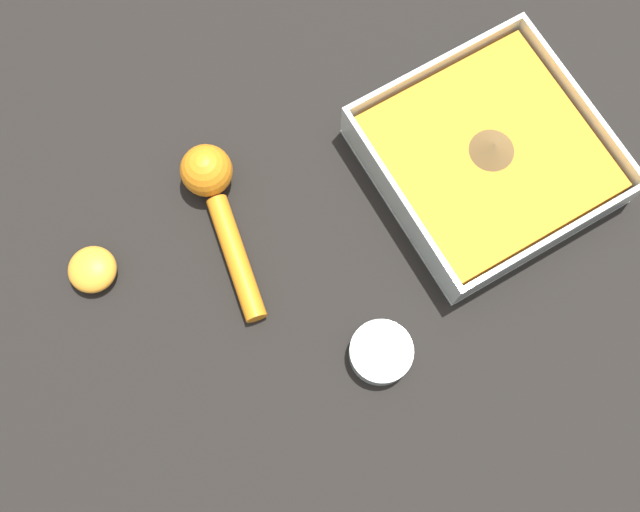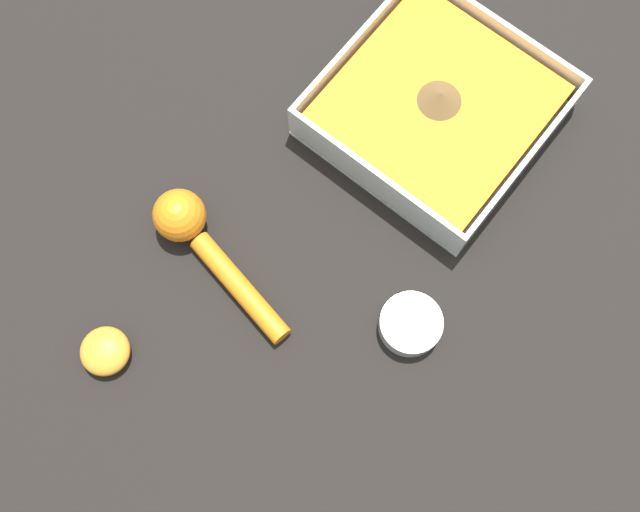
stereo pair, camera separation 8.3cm
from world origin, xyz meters
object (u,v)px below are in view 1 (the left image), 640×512
lemon_half (92,270)px  lemon_squeezer (215,196)px  spice_bowl (381,353)px  square_dish (487,158)px

lemon_half → lemon_squeezer: bearing=91.9°
spice_bowl → square_dish: bearing=120.4°
square_dish → lemon_half: size_ratio=4.52×
square_dish → spice_bowl: size_ratio=3.56×
square_dish → spice_bowl: bearing=-59.6°
spice_bowl → lemon_half: lemon_half is taller
square_dish → lemon_squeezer: bearing=-111.7°
lemon_half → square_dish: bearing=76.1°
lemon_squeezer → spice_bowl: bearing=-153.3°
spice_bowl → lemon_half: size_ratio=1.27×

